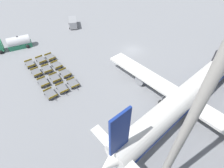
# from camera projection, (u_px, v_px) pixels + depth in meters

# --- Properties ---
(ground_plane) EXTENTS (500.00, 500.00, 0.00)m
(ground_plane) POSITION_uv_depth(u_px,v_px,m) (132.00, 50.00, 42.87)
(ground_plane) COLOR gray
(airplane) EXTENTS (32.90, 36.51, 10.90)m
(airplane) POSITION_uv_depth(u_px,v_px,m) (188.00, 94.00, 27.92)
(airplane) COLOR white
(airplane) RESTS_ON ground_plane
(fuel_tanker_primary) EXTENTS (4.10, 8.78, 3.08)m
(fuel_tanker_primary) POSITION_uv_depth(u_px,v_px,m) (15.00, 43.00, 42.75)
(fuel_tanker_primary) COLOR #2D8C5B
(fuel_tanker_primary) RESTS_ON ground_plane
(service_van) EXTENTS (5.67, 4.00, 2.22)m
(service_van) POSITION_uv_depth(u_px,v_px,m) (73.00, 23.00, 51.91)
(service_van) COLOR gray
(service_van) RESTS_ON ground_plane
(baggage_dolly_row_near_col_a) EXTENTS (3.23, 1.77, 0.92)m
(baggage_dolly_row_near_col_a) POSITION_uv_depth(u_px,v_px,m) (30.00, 64.00, 37.91)
(baggage_dolly_row_near_col_a) COLOR slate
(baggage_dolly_row_near_col_a) RESTS_ON ground_plane
(baggage_dolly_row_near_col_b) EXTENTS (3.25, 1.82, 0.92)m
(baggage_dolly_row_near_col_b) POSITION_uv_depth(u_px,v_px,m) (36.00, 72.00, 35.80)
(baggage_dolly_row_near_col_b) COLOR slate
(baggage_dolly_row_near_col_b) RESTS_ON ground_plane
(baggage_dolly_row_near_col_c) EXTENTS (3.24, 1.80, 0.92)m
(baggage_dolly_row_near_col_c) POSITION_uv_depth(u_px,v_px,m) (43.00, 82.00, 33.56)
(baggage_dolly_row_near_col_c) COLOR slate
(baggage_dolly_row_near_col_c) RESTS_ON ground_plane
(baggage_dolly_row_near_col_d) EXTENTS (3.28, 1.90, 0.92)m
(baggage_dolly_row_near_col_d) POSITION_uv_depth(u_px,v_px,m) (51.00, 94.00, 31.29)
(baggage_dolly_row_near_col_d) COLOR slate
(baggage_dolly_row_near_col_d) RESTS_ON ground_plane
(baggage_dolly_row_mid_a_col_a) EXTENTS (3.28, 1.89, 0.92)m
(baggage_dolly_row_mid_a_col_a) POSITION_uv_depth(u_px,v_px,m) (41.00, 60.00, 39.01)
(baggage_dolly_row_mid_a_col_a) COLOR slate
(baggage_dolly_row_mid_a_col_a) RESTS_ON ground_plane
(baggage_dolly_row_mid_a_col_b) EXTENTS (3.24, 1.81, 0.92)m
(baggage_dolly_row_mid_a_col_b) POSITION_uv_depth(u_px,v_px,m) (47.00, 69.00, 36.59)
(baggage_dolly_row_mid_a_col_b) COLOR slate
(baggage_dolly_row_mid_a_col_b) RESTS_ON ground_plane
(baggage_dolly_row_mid_a_col_c) EXTENTS (3.24, 1.79, 0.92)m
(baggage_dolly_row_mid_a_col_c) POSITION_uv_depth(u_px,v_px,m) (55.00, 78.00, 34.50)
(baggage_dolly_row_mid_a_col_c) COLOR slate
(baggage_dolly_row_mid_a_col_c) RESTS_ON ground_plane
(baggage_dolly_row_mid_a_col_d) EXTENTS (3.22, 1.76, 0.92)m
(baggage_dolly_row_mid_a_col_d) POSITION_uv_depth(u_px,v_px,m) (62.00, 88.00, 32.35)
(baggage_dolly_row_mid_a_col_d) COLOR slate
(baggage_dolly_row_mid_a_col_d) RESTS_ON ground_plane
(baggage_dolly_row_mid_b_col_a) EXTENTS (3.28, 1.89, 0.92)m
(baggage_dolly_row_mid_b_col_a) POSITION_uv_depth(u_px,v_px,m) (50.00, 57.00, 39.85)
(baggage_dolly_row_mid_b_col_a) COLOR slate
(baggage_dolly_row_mid_b_col_a) RESTS_ON ground_plane
(baggage_dolly_row_mid_b_col_b) EXTENTS (3.28, 1.89, 0.92)m
(baggage_dolly_row_mid_b_col_b) POSITION_uv_depth(u_px,v_px,m) (57.00, 65.00, 37.60)
(baggage_dolly_row_mid_b_col_b) COLOR slate
(baggage_dolly_row_mid_b_col_b) RESTS_ON ground_plane
(baggage_dolly_row_mid_b_col_c) EXTENTS (3.26, 1.86, 0.92)m
(baggage_dolly_row_mid_b_col_c) POSITION_uv_depth(u_px,v_px,m) (65.00, 73.00, 35.58)
(baggage_dolly_row_mid_b_col_c) COLOR slate
(baggage_dolly_row_mid_b_col_c) RESTS_ON ground_plane
(baggage_dolly_row_mid_b_col_d) EXTENTS (3.24, 1.81, 0.92)m
(baggage_dolly_row_mid_b_col_d) POSITION_uv_depth(u_px,v_px,m) (73.00, 83.00, 33.37)
(baggage_dolly_row_mid_b_col_d) COLOR slate
(baggage_dolly_row_mid_b_col_d) RESTS_ON ground_plane
(apron_light_mast) EXTENTS (2.00, 0.75, 26.51)m
(apron_light_mast) POSITION_uv_depth(u_px,v_px,m) (194.00, 114.00, 10.63)
(apron_light_mast) COLOR #ADA89E
(apron_light_mast) RESTS_ON ground_plane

